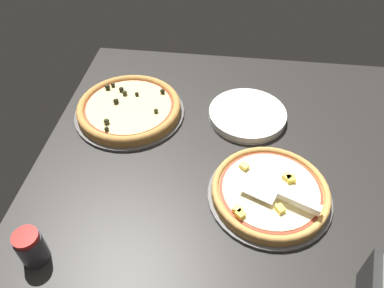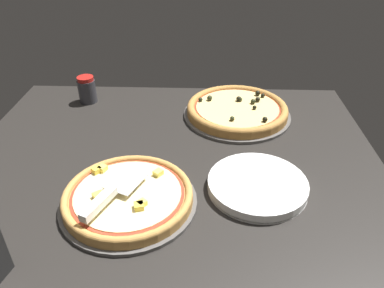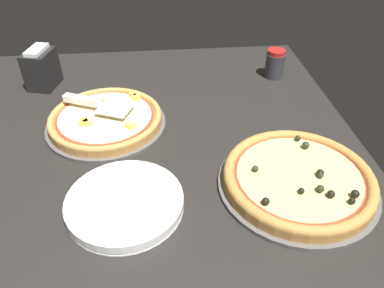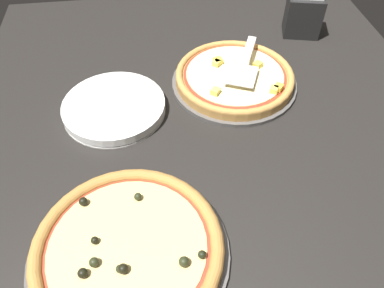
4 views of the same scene
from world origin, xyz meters
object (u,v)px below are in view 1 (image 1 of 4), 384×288
object	(u,v)px
pizza_front	(270,191)
plate_stack	(247,115)
parmesan_shaker	(31,247)
pizza_back	(129,107)
serving_spatula	(289,198)

from	to	relation	value
pizza_front	plate_stack	bearing A→B (deg)	11.77
parmesan_shaker	pizza_front	bearing A→B (deg)	-65.64
pizza_back	parmesan_shaker	size ratio (longest dim) A/B	3.53
pizza_front	plate_stack	distance (cm)	32.87
serving_spatula	parmesan_shaker	distance (cm)	63.36
pizza_front	pizza_back	xyz separation A→B (cm)	(29.39, 46.16, 0.12)
pizza_front	pizza_back	world-z (taller)	pizza_back
pizza_front	serving_spatula	size ratio (longest dim) A/B	1.54
pizza_back	pizza_front	bearing A→B (deg)	-122.48
serving_spatula	parmesan_shaker	xyz separation A→B (cm)	(-21.06, 59.75, -0.87)
parmesan_shaker	serving_spatula	bearing A→B (deg)	-70.58
serving_spatula	pizza_front	bearing A→B (deg)	46.61
serving_spatula	parmesan_shaker	size ratio (longest dim) A/B	2.11
plate_stack	parmesan_shaker	world-z (taller)	parmesan_shaker
pizza_back	plate_stack	xyz separation A→B (cm)	(2.77, -39.46, -1.35)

